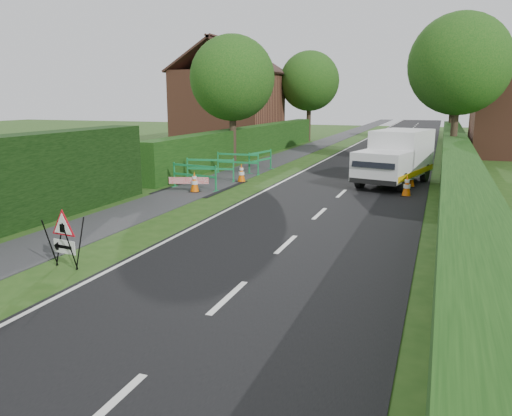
# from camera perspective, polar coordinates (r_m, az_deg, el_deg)

# --- Properties ---
(ground) EXTENTS (120.00, 120.00, 0.00)m
(ground) POSITION_cam_1_polar(r_m,az_deg,el_deg) (9.46, -19.99, -9.83)
(ground) COLOR #204413
(ground) RESTS_ON ground
(road_surface) EXTENTS (6.00, 90.00, 0.02)m
(road_surface) POSITION_cam_1_polar(r_m,az_deg,el_deg) (41.86, 15.86, 7.21)
(road_surface) COLOR black
(road_surface) RESTS_ON ground
(footpath) EXTENTS (2.00, 90.00, 0.02)m
(footpath) POSITION_cam_1_polar(r_m,az_deg,el_deg) (42.65, 8.42, 7.64)
(footpath) COLOR #2D2D30
(footpath) RESTS_ON ground
(hedge_west_far) EXTENTS (1.00, 24.00, 1.80)m
(hedge_west_far) POSITION_cam_1_polar(r_m,az_deg,el_deg) (30.76, -0.39, 5.96)
(hedge_west_far) COLOR #14380F
(hedge_west_far) RESTS_ON ground
(hedge_east) EXTENTS (1.20, 50.00, 1.50)m
(hedge_east) POSITION_cam_1_polar(r_m,az_deg,el_deg) (22.85, 21.81, 2.82)
(hedge_east) COLOR #14380F
(hedge_east) RESTS_ON ground
(house_west) EXTENTS (7.50, 7.40, 7.88)m
(house_west) POSITION_cam_1_polar(r_m,az_deg,el_deg) (39.87, -3.10, 11.59)
(house_west) COLOR brown
(house_west) RESTS_ON ground
(tree_nw) EXTENTS (4.40, 4.40, 6.70)m
(tree_nw) POSITION_cam_1_polar(r_m,az_deg,el_deg) (26.73, -2.72, 14.59)
(tree_nw) COLOR #2D2116
(tree_nw) RESTS_ON ground
(tree_ne) EXTENTS (5.20, 5.20, 7.79)m
(tree_ne) POSITION_cam_1_polar(r_m,az_deg,el_deg) (28.64, 22.25, 14.96)
(tree_ne) COLOR #2D2116
(tree_ne) RESTS_ON ground
(tree_fw) EXTENTS (4.80, 4.80, 7.24)m
(tree_fw) POSITION_cam_1_polar(r_m,az_deg,el_deg) (41.93, 6.13, 14.22)
(tree_fw) COLOR #2D2116
(tree_fw) RESTS_ON ground
(tree_fe) EXTENTS (4.20, 4.20, 6.33)m
(tree_fe) POSITION_cam_1_polar(r_m,az_deg,el_deg) (44.59, 21.63, 12.55)
(tree_fe) COLOR #2D2116
(tree_fe) RESTS_ON ground
(triangle_sign) EXTENTS (0.80, 0.80, 1.06)m
(triangle_sign) POSITION_cam_1_polar(r_m,az_deg,el_deg) (10.98, -21.26, -2.83)
(triangle_sign) COLOR black
(triangle_sign) RESTS_ON ground
(works_van) EXTENTS (2.92, 5.08, 2.18)m
(works_van) POSITION_cam_1_polar(r_m,az_deg,el_deg) (21.22, 15.74, 5.73)
(works_van) COLOR silver
(works_van) RESTS_ON ground
(traffic_cone_0) EXTENTS (0.38, 0.38, 0.79)m
(traffic_cone_0) POSITION_cam_1_polar(r_m,az_deg,el_deg) (18.72, 16.86, 2.45)
(traffic_cone_0) COLOR black
(traffic_cone_0) RESTS_ON ground
(traffic_cone_1) EXTENTS (0.38, 0.38, 0.79)m
(traffic_cone_1) POSITION_cam_1_polar(r_m,az_deg,el_deg) (20.75, 17.27, 3.35)
(traffic_cone_1) COLOR black
(traffic_cone_1) RESTS_ON ground
(traffic_cone_2) EXTENTS (0.38, 0.38, 0.79)m
(traffic_cone_2) POSITION_cam_1_polar(r_m,az_deg,el_deg) (23.29, 17.13, 4.30)
(traffic_cone_2) COLOR black
(traffic_cone_2) RESTS_ON ground
(traffic_cone_3) EXTENTS (0.38, 0.38, 0.79)m
(traffic_cone_3) POSITION_cam_1_polar(r_m,az_deg,el_deg) (18.86, -7.04, 2.96)
(traffic_cone_3) COLOR black
(traffic_cone_3) RESTS_ON ground
(traffic_cone_4) EXTENTS (0.38, 0.38, 0.79)m
(traffic_cone_4) POSITION_cam_1_polar(r_m,az_deg,el_deg) (21.03, -1.67, 4.02)
(traffic_cone_4) COLOR black
(traffic_cone_4) RESTS_ON ground
(ped_barrier_0) EXTENTS (2.09, 0.70, 1.00)m
(ped_barrier_0) POSITION_cam_1_polar(r_m,az_deg,el_deg) (19.46, -7.05, 3.96)
(ped_barrier_0) COLOR #188444
(ped_barrier_0) RESTS_ON ground
(ped_barrier_1) EXTENTS (2.09, 0.76, 1.00)m
(ped_barrier_1) POSITION_cam_1_polar(r_m,az_deg,el_deg) (21.23, -5.25, 4.71)
(ped_barrier_1) COLOR #188444
(ped_barrier_1) RESTS_ON ground
(ped_barrier_2) EXTENTS (2.07, 0.42, 1.00)m
(ped_barrier_2) POSITION_cam_1_polar(r_m,az_deg,el_deg) (23.31, -2.10, 5.43)
(ped_barrier_2) COLOR #188444
(ped_barrier_2) RESTS_ON ground
(ped_barrier_3) EXTENTS (0.75, 2.09, 1.00)m
(ped_barrier_3) POSITION_cam_1_polar(r_m,az_deg,el_deg) (24.12, 0.50, 5.68)
(ped_barrier_3) COLOR #188444
(ped_barrier_3) RESTS_ON ground
(redwhite_plank) EXTENTS (1.44, 0.51, 0.25)m
(redwhite_plank) POSITION_cam_1_polar(r_m,az_deg,el_deg) (18.96, -7.65, 1.79)
(redwhite_plank) COLOR red
(redwhite_plank) RESTS_ON ground
(hatchback_car) EXTENTS (1.63, 3.37, 1.11)m
(hatchback_car) POSITION_cam_1_polar(r_m,az_deg,el_deg) (34.52, 14.71, 7.19)
(hatchback_car) COLOR white
(hatchback_car) RESTS_ON ground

